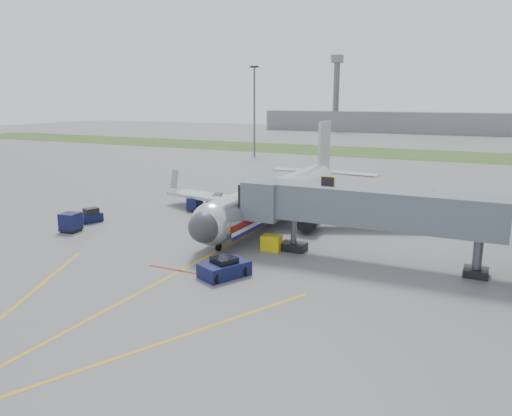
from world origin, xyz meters
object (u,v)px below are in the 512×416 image
at_px(airliner, 278,196).
at_px(pushback_tug, 224,268).
at_px(belt_loader, 208,211).
at_px(baggage_tug, 91,216).
at_px(ramp_worker, 202,222).

relative_size(airliner, pushback_tug, 8.38).
bearing_deg(belt_loader, baggage_tug, -140.98).
bearing_deg(belt_loader, airliner, 16.53).
height_order(baggage_tug, ramp_worker, baggage_tug).
bearing_deg(baggage_tug, pushback_tug, -21.26).
height_order(belt_loader, ramp_worker, belt_loader).
bearing_deg(ramp_worker, belt_loader, 76.42).
bearing_deg(pushback_tug, belt_loader, 124.96).
bearing_deg(pushback_tug, airliner, 101.25).
relative_size(belt_loader, ramp_worker, 3.14).
distance_m(baggage_tug, belt_loader, 12.85).
height_order(baggage_tug, belt_loader, belt_loader).
xyz_separation_m(airliner, baggage_tug, (-17.75, -10.39, -1.94)).
distance_m(pushback_tug, ramp_worker, 14.40).
distance_m(airliner, belt_loader, 8.36).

